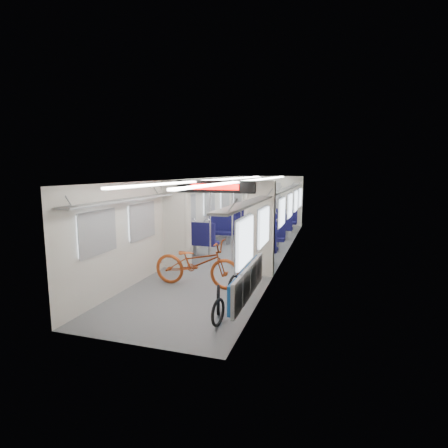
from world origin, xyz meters
name	(u,v)px	position (x,y,z in m)	size (l,w,h in m)	color
carriage	(235,206)	(0.00, -0.27, 1.50)	(12.00, 12.02, 2.31)	#515456
bicycle	(197,263)	(-0.05, -3.25, 0.53)	(0.70, 2.01, 1.05)	#963B15
flip_bench	(247,282)	(1.35, -4.34, 0.58)	(0.12, 2.15, 0.57)	gray
bike_hoop_a	(218,314)	(1.03, -5.03, 0.21)	(0.47, 0.47, 0.05)	black
bike_hoop_b	(218,301)	(0.88, -4.58, 0.24)	(0.54, 0.54, 0.05)	black
bike_hoop_c	(234,289)	(0.96, -3.86, 0.24)	(0.53, 0.53, 0.05)	black
seat_bay_near_left	(212,232)	(-0.94, 0.32, 0.57)	(0.95, 2.27, 1.16)	#0E0D39
seat_bay_near_right	(267,240)	(0.93, -0.16, 0.52)	(0.88, 1.91, 1.05)	#0E0D39
seat_bay_far_left	(237,220)	(-0.93, 3.42, 0.57)	(0.95, 2.28, 1.16)	#0E0D39
seat_bay_far_right	(283,222)	(0.94, 3.55, 0.53)	(0.89, 1.96, 1.06)	#0E0D39
stanchion_near_left	(210,224)	(-0.29, -1.65, 1.15)	(0.04, 0.04, 2.30)	silver
stanchion_near_right	(232,225)	(0.32, -1.70, 1.15)	(0.04, 0.04, 2.30)	silver
stanchion_far_left	(241,211)	(-0.30, 1.60, 1.15)	(0.04, 0.04, 2.30)	silver
stanchion_far_right	(260,210)	(0.28, 2.06, 1.15)	(0.04, 0.04, 2.30)	silver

